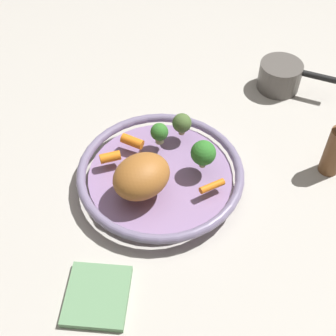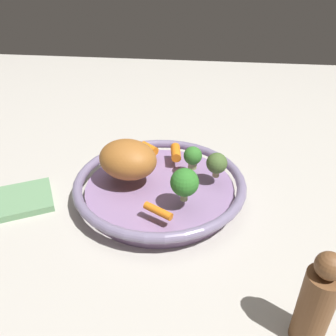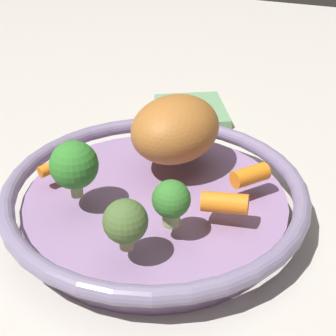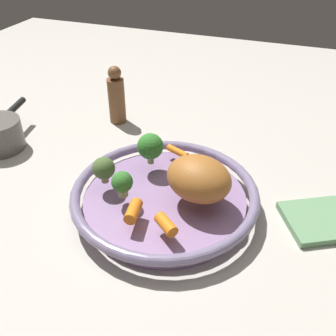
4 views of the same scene
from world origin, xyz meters
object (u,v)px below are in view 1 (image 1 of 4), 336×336
serving_bowl (160,176)px  baby_carrot_near_rim (110,157)px  broccoli_floret_small (203,153)px  broccoli_floret_edge (182,123)px  roast_chicken_piece (143,177)px  saucepan (281,76)px  baby_carrot_center (132,141)px  dish_towel (97,296)px  broccoli_floret_mid (159,133)px  baby_carrot_left (212,186)px  pepper_mill (336,148)px

serving_bowl → baby_carrot_near_rim: 0.11m
broccoli_floret_small → broccoli_floret_edge: bearing=57.0°
roast_chicken_piece → broccoli_floret_small: 0.14m
saucepan → broccoli_floret_small: bearing=179.5°
baby_carrot_near_rim → broccoli_floret_small: 0.20m
baby_carrot_center → dish_towel: (-0.31, -0.15, -0.05)m
dish_towel → serving_bowl: bearing=11.2°
broccoli_floret_mid → dish_towel: 0.37m
roast_chicken_piece → saucepan: roast_chicken_piece is taller
baby_carrot_near_rim → broccoli_floret_mid: size_ratio=0.87×
roast_chicken_piece → baby_carrot_left: bearing=-55.1°
baby_carrot_left → dish_towel: (-0.30, 0.06, -0.05)m
broccoli_floret_mid → broccoli_floret_small: bearing=-93.8°
broccoli_floret_mid → dish_towel: size_ratio=0.41×
baby_carrot_left → dish_towel: bearing=168.5°
baby_carrot_center → baby_carrot_left: baby_carrot_center is taller
baby_carrot_center → baby_carrot_near_rim: bearing=170.0°
roast_chicken_piece → broccoli_floret_small: size_ratio=1.83×
serving_bowl → baby_carrot_left: baby_carrot_left is taller
serving_bowl → baby_carrot_left: (0.01, -0.12, 0.03)m
broccoli_floret_edge → saucepan: 0.35m
baby_carrot_near_rim → saucepan: size_ratio=0.23×
broccoli_floret_edge → dish_towel: broccoli_floret_edge is taller
serving_bowl → baby_carrot_center: (0.02, 0.09, 0.03)m
broccoli_floret_small → saucepan: (0.39, -0.00, -0.05)m
broccoli_floret_edge → dish_towel: 0.41m
roast_chicken_piece → dish_towel: 0.24m
baby_carrot_left → baby_carrot_near_rim: bearing=104.0°
broccoli_floret_mid → baby_carrot_left: bearing=-106.9°
baby_carrot_left → broccoli_floret_edge: (0.10, 0.14, 0.02)m
baby_carrot_center → roast_chicken_piece: bearing=-133.1°
serving_bowl → dish_towel: bearing=-168.8°
baby_carrot_center → dish_towel: 0.35m
baby_carrot_near_rim → pepper_mill: bearing=-54.2°
baby_carrot_center → pepper_mill: bearing=-60.1°
baby_carrot_center → broccoli_floret_mid: (0.04, -0.04, 0.02)m
roast_chicken_piece → pepper_mill: 0.42m
broccoli_floret_mid → broccoli_floret_edge: bearing=-27.1°
broccoli_floret_mid → saucepan: (0.38, -0.12, -0.04)m
serving_bowl → baby_carrot_center: baby_carrot_center is taller
baby_carrot_near_rim → roast_chicken_piece: bearing=-103.2°
baby_carrot_near_rim → pepper_mill: size_ratio=0.28×
baby_carrot_center → saucepan: saucepan is taller
dish_towel → baby_carrot_near_rim: bearing=33.0°
serving_bowl → pepper_mill: 0.38m
roast_chicken_piece → baby_carrot_center: (0.09, 0.09, -0.03)m
baby_carrot_center → broccoli_floret_small: bearing=-78.3°
baby_carrot_left → roast_chicken_piece: bearing=124.9°
broccoli_floret_mid → saucepan: 0.40m
baby_carrot_near_rim → baby_carrot_left: (0.05, -0.22, -0.00)m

